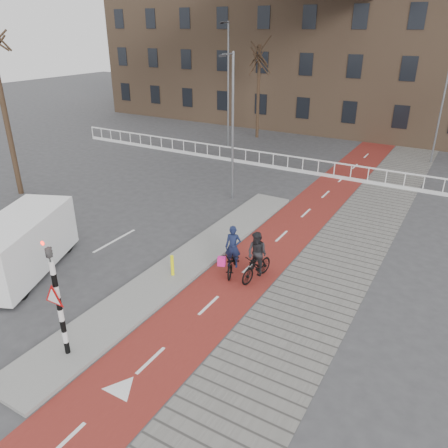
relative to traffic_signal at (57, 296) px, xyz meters
The scene contains 16 objects.
ground 2.90m from the traffic_signal, 73.47° to the left, with size 120.00×120.00×0.00m, color #38383A.
bike_lane 12.36m from the traffic_signal, 80.09° to the left, with size 2.50×60.00×0.01m, color maroon.
sidewalk 13.13m from the traffic_signal, 67.82° to the left, with size 3.00×60.00×0.01m, color slate.
curb_island 6.32m from the traffic_signal, 90.95° to the left, with size 1.80×16.00×0.12m, color gray.
traffic_signal is the anchor object (origin of this frame).
bollard 5.07m from the traffic_signal, 89.48° to the left, with size 0.12×0.12×0.78m, color #FEFF0E.
cyclist_near 6.67m from the traffic_signal, 74.64° to the left, with size 1.15×1.85×1.84m.
cyclist_far 6.96m from the traffic_signal, 66.69° to the left, with size 0.87×1.75×1.84m.
van 5.60m from the traffic_signal, 154.07° to the left, with size 3.76×5.32×2.13m.
railing 19.60m from the traffic_signal, 103.02° to the left, with size 28.00×0.10×0.99m.
townhouse_row 34.60m from the traffic_signal, 94.04° to the left, with size 46.00×10.00×15.90m.
tree_left 14.90m from the traffic_signal, 147.88° to the left, with size 0.28×0.28×9.06m, color black.
tree_mid 27.23m from the traffic_signal, 105.18° to the left, with size 0.24×0.24×7.13m, color black.
streetlight_near 13.24m from the traffic_signal, 98.91° to the left, with size 0.12×0.12×7.31m, color slate.
streetlight_left 23.51m from the traffic_signal, 108.77° to the left, with size 0.12×0.12×8.69m, color slate.
streetlight_right 26.39m from the traffic_signal, 76.27° to the left, with size 0.12×0.12×7.78m, color slate.
Camera 1 is at (7.94, -8.06, 8.37)m, focal length 35.00 mm.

